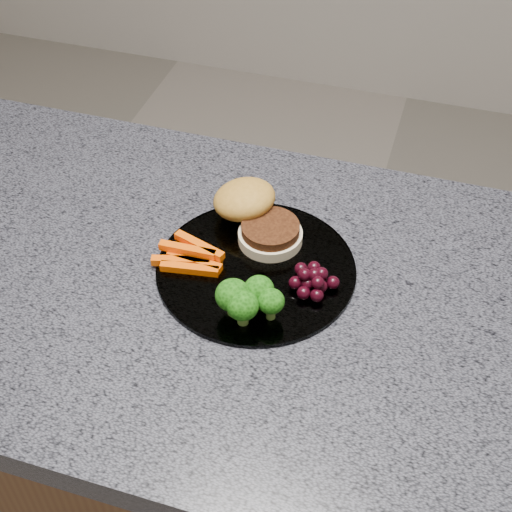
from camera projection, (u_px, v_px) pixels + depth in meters
The scene contains 7 objects.
island_cabinet at pixel (269, 479), 1.23m from camera, with size 1.20×0.60×0.86m, color brown.
countertop at pixel (273, 305), 0.91m from camera, with size 1.20×0.60×0.04m, color #54545F.
plate at pixel (256, 269), 0.93m from camera, with size 0.26×0.26×0.01m, color white.
burger at pixel (253, 214), 0.97m from camera, with size 0.16×0.15×0.05m.
carrot_sticks at pixel (191, 257), 0.93m from camera, with size 0.09×0.06×0.02m.
broccoli at pixel (248, 298), 0.85m from camera, with size 0.08×0.07×0.05m.
grape_bunch at pixel (312, 280), 0.89m from camera, with size 0.06×0.06×0.03m.
Camera 1 is at (0.16, -0.59, 1.56)m, focal length 50.00 mm.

